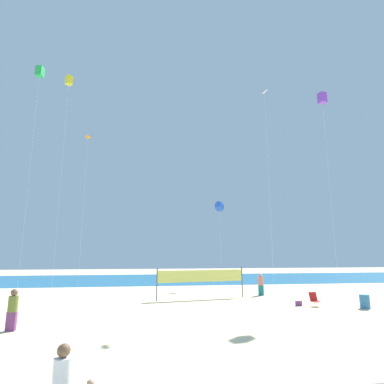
{
  "coord_description": "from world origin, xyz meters",
  "views": [
    {
      "loc": [
        -1.74,
        -15.81,
        3.44
      ],
      "look_at": [
        1.54,
        6.75,
        7.94
      ],
      "focal_mm": 29.38,
      "sensor_mm": 36.0,
      "label": 1
    }
  ],
  "objects": [
    {
      "name": "trash_barrel",
      "position": [
        12.34,
        3.58,
        0.43
      ],
      "size": [
        0.6,
        0.6,
        0.85
      ],
      "primitive_type": "cylinder",
      "color": "teal",
      "rests_on": "ground"
    },
    {
      "name": "kite_white_diamond",
      "position": [
        7.85,
        7.57,
        16.56
      ],
      "size": [
        0.57,
        0.58,
        17.24
      ],
      "color": "silver",
      "rests_on": "ground"
    },
    {
      "name": "ocean_band",
      "position": [
        0.0,
        29.77,
        0.0
      ],
      "size": [
        120.0,
        20.0,
        0.01
      ],
      "primitive_type": "cube",
      "color": "#1E6B99",
      "rests_on": "ground"
    },
    {
      "name": "kite_blue_delta",
      "position": [
        6.38,
        18.18,
        8.67
      ],
      "size": [
        1.22,
        0.6,
        9.28
      ],
      "color": "silver",
      "rests_on": "ground"
    },
    {
      "name": "beach_handbag",
      "position": [
        8.6,
        5.17,
        0.16
      ],
      "size": [
        0.4,
        0.2,
        0.32
      ],
      "primitive_type": "cube",
      "color": "#7A3872",
      "rests_on": "ground"
    },
    {
      "name": "kite_green_box",
      "position": [
        -12.99,
        15.29,
        21.72
      ],
      "size": [
        0.79,
        0.79,
        22.32
      ],
      "color": "silver",
      "rests_on": "ground"
    },
    {
      "name": "kite_yellow_box",
      "position": [
        -10.13,
        15.51,
        21.1
      ],
      "size": [
        0.83,
        0.83,
        21.67
      ],
      "color": "silver",
      "rests_on": "ground"
    },
    {
      "name": "ground_plane",
      "position": [
        0.0,
        0.0,
        0.0
      ],
      "size": [
        120.0,
        120.0,
        0.0
      ],
      "primitive_type": "plane",
      "color": "beige"
    },
    {
      "name": "volleyball_net",
      "position": [
        2.68,
        9.4,
        1.63
      ],
      "size": [
        7.11,
        1.4,
        2.4
      ],
      "color": "#4C4C51",
      "rests_on": "ground"
    },
    {
      "name": "kite_violet_box",
      "position": [
        13.32,
        7.84,
        16.9
      ],
      "size": [
        0.68,
        0.68,
        17.43
      ],
      "color": "silver",
      "rests_on": "ground"
    },
    {
      "name": "kite_orange_diamond",
      "position": [
        -8.29,
        17.78,
        15.23
      ],
      "size": [
        0.48,
        0.46,
        16.1
      ],
      "color": "silver",
      "rests_on": "ground"
    },
    {
      "name": "mother_figure",
      "position": [
        -3.37,
        -8.48,
        0.86
      ],
      "size": [
        0.37,
        0.37,
        1.61
      ],
      "rotation": [
        0.0,
        0.0,
        -0.31
      ],
      "color": "#2D2D33",
      "rests_on": "ground"
    },
    {
      "name": "beachgoer_coral_shirt",
      "position": [
        8.04,
        10.74,
        0.98
      ],
      "size": [
        0.42,
        0.42,
        1.83
      ],
      "rotation": [
        0.0,
        0.0,
        5.05
      ],
      "color": "#19727A",
      "rests_on": "ground"
    },
    {
      "name": "folding_beach_chair",
      "position": [
        9.58,
        4.86,
        0.47
      ],
      "size": [
        0.52,
        0.65,
        0.89
      ],
      "rotation": [
        0.0,
        0.0,
        0.54
      ],
      "color": "red",
      "rests_on": "ground"
    },
    {
      "name": "beachgoer_olive_shirt",
      "position": [
        -7.73,
        0.41,
        0.98
      ],
      "size": [
        0.42,
        0.42,
        1.84
      ],
      "rotation": [
        0.0,
        0.0,
        2.88
      ],
      "color": "#7A3872",
      "rests_on": "ground"
    }
  ]
}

